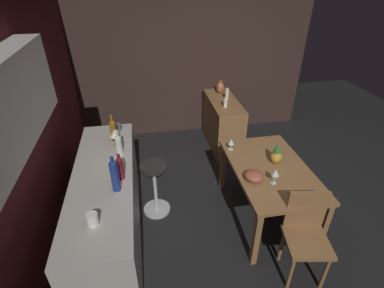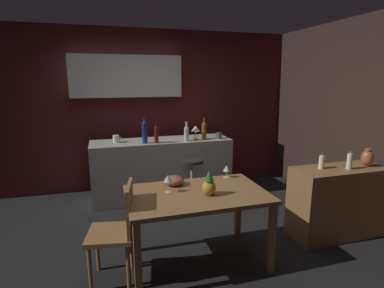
% 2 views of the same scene
% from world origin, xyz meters
% --- Properties ---
extents(ground_plane, '(9.00, 9.00, 0.00)m').
position_xyz_m(ground_plane, '(0.00, 0.00, 0.00)').
color(ground_plane, black).
extents(wall_kitchen_back, '(5.20, 0.33, 2.60)m').
position_xyz_m(wall_kitchen_back, '(-0.06, 2.08, 1.41)').
color(wall_kitchen_back, '#4C1919').
rests_on(wall_kitchen_back, ground_plane).
extents(wall_side_right, '(0.10, 4.40, 2.60)m').
position_xyz_m(wall_side_right, '(2.55, 0.30, 1.30)').
color(wall_side_right, '#33231E').
rests_on(wall_side_right, ground_plane).
extents(dining_table, '(1.34, 0.83, 0.74)m').
position_xyz_m(dining_table, '(0.14, -0.35, 0.65)').
color(dining_table, olive).
rests_on(dining_table, ground_plane).
extents(kitchen_counter, '(2.10, 0.60, 0.90)m').
position_xyz_m(kitchen_counter, '(0.14, 1.47, 0.45)').
color(kitchen_counter, '#B2ADA3').
rests_on(kitchen_counter, ground_plane).
extents(sideboard_cabinet, '(1.10, 0.44, 0.82)m').
position_xyz_m(sideboard_cabinet, '(1.88, -0.29, 0.41)').
color(sideboard_cabinet, olive).
rests_on(sideboard_cabinet, ground_plane).
extents(chair_near_window, '(0.46, 0.46, 0.92)m').
position_xyz_m(chair_near_window, '(-0.62, -0.41, 0.51)').
color(chair_near_window, olive).
rests_on(chair_near_window, ground_plane).
extents(bar_stool, '(0.34, 0.34, 0.70)m').
position_xyz_m(bar_stool, '(0.47, 0.95, 0.37)').
color(bar_stool, '#262323').
rests_on(bar_stool, ground_plane).
extents(wine_glass_left, '(0.08, 0.08, 0.14)m').
position_xyz_m(wine_glass_left, '(0.59, -0.01, 0.84)').
color(wine_glass_left, silver).
rests_on(wine_glass_left, dining_table).
extents(wine_glass_right, '(0.08, 0.08, 0.18)m').
position_xyz_m(wine_glass_right, '(-0.13, -0.26, 0.87)').
color(wine_glass_right, silver).
rests_on(wine_glass_right, dining_table).
extents(pineapple_centerpiece, '(0.13, 0.13, 0.24)m').
position_xyz_m(pineapple_centerpiece, '(0.23, -0.44, 0.84)').
color(pineapple_centerpiece, gold).
rests_on(pineapple_centerpiece, dining_table).
extents(fruit_bowl, '(0.20, 0.20, 0.10)m').
position_xyz_m(fruit_bowl, '(-0.03, -0.08, 0.79)').
color(fruit_bowl, '#9E4C38').
rests_on(fruit_bowl, dining_table).
extents(wine_bottle_amber, '(0.07, 0.07, 0.33)m').
position_xyz_m(wine_bottle_amber, '(0.79, 1.37, 1.04)').
color(wine_bottle_amber, '#8C5114').
rests_on(wine_bottle_amber, kitchen_counter).
extents(wine_bottle_cobalt, '(0.08, 0.08, 0.36)m').
position_xyz_m(wine_bottle_cobalt, '(-0.13, 1.31, 1.08)').
color(wine_bottle_cobalt, navy).
rests_on(wine_bottle_cobalt, kitchen_counter).
extents(wine_bottle_ruby, '(0.06, 0.06, 0.28)m').
position_xyz_m(wine_bottle_ruby, '(0.03, 1.27, 1.04)').
color(wine_bottle_ruby, maroon).
rests_on(wine_bottle_ruby, kitchen_counter).
extents(wine_bottle_clear, '(0.07, 0.07, 0.29)m').
position_xyz_m(wine_bottle_clear, '(0.49, 1.30, 1.03)').
color(wine_bottle_clear, silver).
rests_on(wine_bottle_clear, kitchen_counter).
extents(cup_slate, '(0.12, 0.08, 0.10)m').
position_xyz_m(cup_slate, '(1.02, 1.33, 0.95)').
color(cup_slate, '#515660').
rests_on(cup_slate, kitchen_counter).
extents(cup_white, '(0.13, 0.09, 0.11)m').
position_xyz_m(cup_white, '(-0.53, 1.48, 0.95)').
color(cup_white, white).
rests_on(cup_white, kitchen_counter).
extents(counter_lamp, '(0.13, 0.13, 0.22)m').
position_xyz_m(counter_lamp, '(0.64, 1.33, 1.06)').
color(counter_lamp, '#A58447').
rests_on(counter_lamp, kitchen_counter).
extents(pillar_candle_tall, '(0.06, 0.06, 0.17)m').
position_xyz_m(pillar_candle_tall, '(1.64, -0.24, 0.89)').
color(pillar_candle_tall, white).
rests_on(pillar_candle_tall, sideboard_cabinet).
extents(pillar_candle_short, '(0.06, 0.06, 0.20)m').
position_xyz_m(pillar_candle_short, '(1.92, -0.35, 0.91)').
color(pillar_candle_short, white).
rests_on(pillar_candle_short, sideboard_cabinet).
extents(vase_copper, '(0.13, 0.13, 0.21)m').
position_xyz_m(vase_copper, '(2.21, -0.31, 0.92)').
color(vase_copper, '#B26038').
rests_on(vase_copper, sideboard_cabinet).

